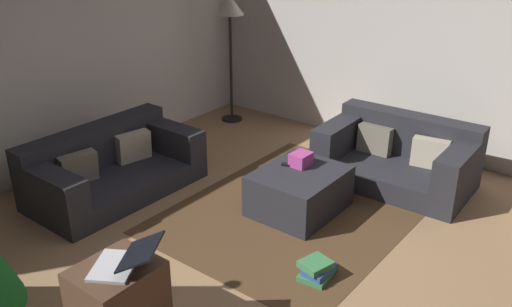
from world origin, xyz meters
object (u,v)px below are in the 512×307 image
(corner_lamp, at_px, (230,15))
(gift_box, at_px, (301,159))
(side_table, at_px, (119,304))
(ottoman, at_px, (299,191))
(couch_left, at_px, (110,167))
(laptop, at_px, (124,261))
(couch_right, at_px, (399,157))
(book_stack, at_px, (317,270))
(tv_remote, at_px, (290,165))

(corner_lamp, bearing_deg, gift_box, -124.26)
(side_table, bearing_deg, ottoman, 1.15)
(gift_box, xyz_separation_m, corner_lamp, (1.38, 2.03, 0.94))
(couch_left, distance_m, gift_box, 1.92)
(laptop, bearing_deg, couch_right, -6.37)
(gift_box, xyz_separation_m, side_table, (-2.27, -0.11, -0.18))
(couch_left, height_order, couch_right, couch_right)
(laptop, height_order, corner_lamp, corner_lamp)
(book_stack, height_order, corner_lamp, corner_lamp)
(couch_right, xyz_separation_m, corner_lamp, (0.35, 2.57, 1.14))
(tv_remote, relative_size, side_table, 0.28)
(couch_right, xyz_separation_m, ottoman, (-1.16, 0.47, -0.07))
(side_table, bearing_deg, tv_remote, 4.82)
(gift_box, relative_size, tv_remote, 1.24)
(couch_right, xyz_separation_m, tv_remote, (-1.12, 0.61, 0.14))
(couch_right, bearing_deg, tv_remote, 59.89)
(side_table, height_order, book_stack, side_table)
(couch_left, relative_size, ottoman, 2.00)
(laptop, xyz_separation_m, book_stack, (1.33, -0.60, -0.56))
(book_stack, xyz_separation_m, corner_lamp, (2.30, 2.81, 1.34))
(ottoman, xyz_separation_m, book_stack, (-0.79, -0.70, -0.13))
(couch_left, relative_size, gift_box, 8.53)
(couch_left, xyz_separation_m, laptop, (-1.29, -1.83, 0.38))
(ottoman, distance_m, laptop, 2.16)
(ottoman, distance_m, side_table, 2.16)
(gift_box, bearing_deg, tv_remote, 137.00)
(gift_box, xyz_separation_m, book_stack, (-0.91, -0.77, -0.40))
(ottoman, distance_m, book_stack, 1.06)
(side_table, bearing_deg, book_stack, -25.77)
(couch_right, distance_m, laptop, 3.32)
(corner_lamp, bearing_deg, couch_left, -170.85)
(couch_right, height_order, book_stack, couch_right)
(gift_box, bearing_deg, couch_left, 119.76)
(couch_right, height_order, ottoman, couch_right)
(tv_remote, xyz_separation_m, side_table, (-2.20, -0.19, -0.13))
(couch_right, distance_m, gift_box, 1.19)
(ottoman, xyz_separation_m, tv_remote, (0.04, 0.14, 0.21))
(side_table, xyz_separation_m, laptop, (0.03, -0.06, 0.34))
(couch_right, xyz_separation_m, side_table, (-3.31, 0.42, 0.02))
(couch_left, relative_size, side_table, 2.96)
(book_stack, bearing_deg, couch_left, 90.88)
(ottoman, relative_size, tv_remote, 5.29)
(corner_lamp, bearing_deg, couch_right, -97.68)
(couch_right, bearing_deg, side_table, 81.21)
(gift_box, relative_size, book_stack, 0.63)
(ottoman, xyz_separation_m, laptop, (-2.12, -0.10, 0.43))
(couch_left, bearing_deg, side_table, 53.50)
(ottoman, bearing_deg, book_stack, -138.37)
(gift_box, bearing_deg, corner_lamp, 55.74)
(couch_right, height_order, corner_lamp, corner_lamp)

